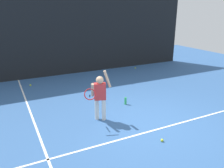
{
  "coord_description": "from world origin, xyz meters",
  "views": [
    {
      "loc": [
        -3.17,
        -4.46,
        2.84
      ],
      "look_at": [
        -0.48,
        0.93,
        0.85
      ],
      "focal_mm": 36.81,
      "sensor_mm": 36.0,
      "label": 1
    }
  ],
  "objects": [
    {
      "name": "tennis_player",
      "position": [
        -0.98,
        0.65,
        0.73
      ],
      "size": [
        0.85,
        0.57,
        1.35
      ],
      "rotation": [
        0.0,
        0.0,
        -0.34
      ],
      "color": "silver",
      "rests_on": "ground"
    },
    {
      "name": "water_bottle",
      "position": [
        0.15,
        1.26,
        0.11
      ],
      "size": [
        0.07,
        0.07,
        0.22
      ],
      "primitive_type": "cylinder",
      "color": "green",
      "rests_on": "ground"
    },
    {
      "name": "tennis_ball_0",
      "position": [
        2.8,
        4.92,
        0.03
      ],
      "size": [
        0.07,
        0.07,
        0.07
      ],
      "primitive_type": "sphere",
      "color": "#CCE033",
      "rests_on": "ground"
    },
    {
      "name": "back_fence_windscreen",
      "position": [
        0.0,
        5.48,
        1.92
      ],
      "size": [
        11.28,
        0.08,
        3.84
      ],
      "primitive_type": "cube",
      "color": "black",
      "rests_on": "ground"
    },
    {
      "name": "fence_post_1",
      "position": [
        0.0,
        5.54,
        1.99
      ],
      "size": [
        0.09,
        0.09,
        3.99
      ],
      "primitive_type": "cylinder",
      "color": "slate",
      "rests_on": "ground"
    },
    {
      "name": "tennis_ball_3",
      "position": [
        -2.25,
        4.42,
        0.03
      ],
      "size": [
        0.07,
        0.07,
        0.07
      ],
      "primitive_type": "sphere",
      "color": "#CCE033",
      "rests_on": "ground"
    },
    {
      "name": "court_line_sideline",
      "position": [
        -2.59,
        1.0,
        0.0
      ],
      "size": [
        0.05,
        9.0,
        0.0
      ],
      "primitive_type": "cube",
      "color": "white",
      "rests_on": "ground"
    },
    {
      "name": "court_line_baseline",
      "position": [
        0.0,
        -0.46,
        0.0
      ],
      "size": [
        9.0,
        0.05,
        0.0
      ],
      "primitive_type": "cube",
      "color": "white",
      "rests_on": "ground"
    },
    {
      "name": "fence_post_2",
      "position": [
        5.49,
        5.54,
        1.99
      ],
      "size": [
        0.09,
        0.09,
        3.99
      ],
      "primitive_type": "cylinder",
      "color": "slate",
      "rests_on": "ground"
    },
    {
      "name": "tennis_ball_1",
      "position": [
        -0.17,
        -0.95,
        0.03
      ],
      "size": [
        0.07,
        0.07,
        0.07
      ],
      "primitive_type": "sphere",
      "color": "#CCE033",
      "rests_on": "ground"
    },
    {
      "name": "ground_plane",
      "position": [
        0.0,
        0.0,
        0.0
      ],
      "size": [
        20.0,
        20.0,
        0.0
      ],
      "primitive_type": "plane",
      "color": "#335B93"
    }
  ]
}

